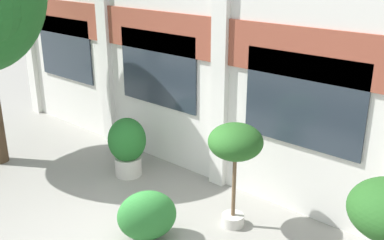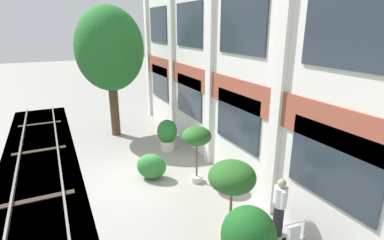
{
  "view_description": "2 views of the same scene",
  "coord_description": "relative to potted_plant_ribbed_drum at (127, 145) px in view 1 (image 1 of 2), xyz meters",
  "views": [
    {
      "loc": [
        5.34,
        -4.13,
        4.68
      ],
      "look_at": [
        -0.03,
        2.01,
        1.68
      ],
      "focal_mm": 42.0,
      "sensor_mm": 36.0,
      "label": 1
    },
    {
      "loc": [
        9.44,
        -2.39,
        5.14
      ],
      "look_at": [
        0.06,
        2.1,
        1.83
      ],
      "focal_mm": 28.0,
      "sensor_mm": 36.0,
      "label": 2
    }
  ],
  "objects": [
    {
      "name": "potted_plant_terracotta_small",
      "position": [
        2.99,
        -0.09,
        0.83
      ],
      "size": [
        0.96,
        0.96,
        1.98
      ],
      "color": "beige",
      "rests_on": "ground"
    },
    {
      "name": "topiary_hedge",
      "position": [
        2.1,
        -1.4,
        -0.29
      ],
      "size": [
        1.16,
        1.25,
        0.9
      ],
      "primitive_type": "ellipsoid",
      "rotation": [
        0.0,
        0.0,
        4.1
      ],
      "color": "#2D7A33",
      "rests_on": "ground"
    },
    {
      "name": "potted_plant_ribbed_drum",
      "position": [
        0.0,
        0.0,
        0.0
      ],
      "size": [
        0.84,
        0.84,
        1.35
      ],
      "color": "beige",
      "rests_on": "ground"
    },
    {
      "name": "apartment_facade",
      "position": [
        1.77,
        1.31,
        3.0
      ],
      "size": [
        14.92,
        0.64,
        7.5
      ],
      "color": "silver",
      "rests_on": "ground"
    }
  ]
}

